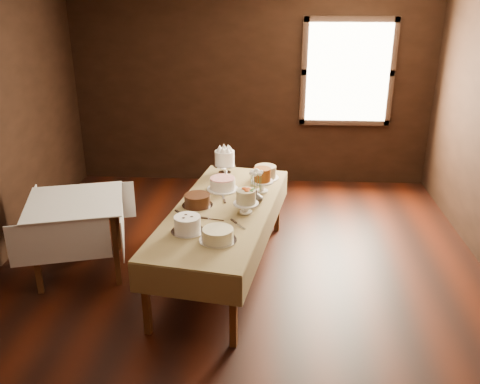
% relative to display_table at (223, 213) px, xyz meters
% --- Properties ---
extents(floor, '(5.00, 6.00, 0.01)m').
position_rel_display_table_xyz_m(floor, '(0.18, -0.34, -0.67)').
color(floor, black).
rests_on(floor, ground).
extents(wall_back, '(5.00, 0.02, 2.80)m').
position_rel_display_table_xyz_m(wall_back, '(0.18, 2.66, 0.73)').
color(wall_back, black).
rests_on(wall_back, ground).
extents(window, '(1.10, 0.05, 1.30)m').
position_rel_display_table_xyz_m(window, '(1.48, 2.60, 0.93)').
color(window, '#FFEABF').
rests_on(window, wall_back).
extents(display_table, '(1.29, 2.45, 0.72)m').
position_rel_display_table_xyz_m(display_table, '(0.00, 0.00, 0.00)').
color(display_table, '#4E2A13').
rests_on(display_table, ground).
extents(side_table, '(1.12, 1.12, 0.77)m').
position_rel_display_table_xyz_m(side_table, '(-1.45, -0.01, 0.01)').
color(side_table, '#4E2A13').
rests_on(side_table, ground).
extents(cake_meringue, '(0.26, 0.26, 0.28)m').
position_rel_display_table_xyz_m(cake_meringue, '(-0.06, 0.96, 0.18)').
color(cake_meringue, silver).
rests_on(cake_meringue, display_table).
extents(cake_speckled, '(0.30, 0.30, 0.14)m').
position_rel_display_table_xyz_m(cake_speckled, '(0.40, 0.84, 0.12)').
color(cake_speckled, white).
rests_on(cake_speckled, display_table).
extents(cake_lattice, '(0.33, 0.33, 0.12)m').
position_rel_display_table_xyz_m(cake_lattice, '(-0.04, 0.47, 0.11)').
color(cake_lattice, white).
rests_on(cake_lattice, display_table).
extents(cake_caramel, '(0.23, 0.23, 0.27)m').
position_rel_display_table_xyz_m(cake_caramel, '(0.37, 0.44, 0.17)').
color(cake_caramel, white).
rests_on(cake_caramel, display_table).
extents(cake_chocolate, '(0.35, 0.35, 0.12)m').
position_rel_display_table_xyz_m(cake_chocolate, '(-0.25, 0.03, 0.11)').
color(cake_chocolate, silver).
rests_on(cake_chocolate, display_table).
extents(cake_flowers, '(0.24, 0.24, 0.25)m').
position_rel_display_table_xyz_m(cake_flowers, '(0.23, -0.10, 0.16)').
color(cake_flowers, white).
rests_on(cake_flowers, display_table).
extents(cake_swirl, '(0.32, 0.32, 0.15)m').
position_rel_display_table_xyz_m(cake_swirl, '(-0.26, -0.53, 0.12)').
color(cake_swirl, silver).
rests_on(cake_swirl, display_table).
extents(cake_cream, '(0.37, 0.37, 0.11)m').
position_rel_display_table_xyz_m(cake_cream, '(0.02, -0.68, 0.11)').
color(cake_cream, silver).
rests_on(cake_cream, display_table).
extents(cake_server_a, '(0.24, 0.08, 0.01)m').
position_rel_display_table_xyz_m(cake_server_a, '(-0.04, -0.27, 0.06)').
color(cake_server_a, silver).
rests_on(cake_server_a, display_table).
extents(cake_server_b, '(0.16, 0.21, 0.01)m').
position_rel_display_table_xyz_m(cake_server_b, '(0.20, -0.40, 0.06)').
color(cake_server_b, silver).
rests_on(cake_server_b, display_table).
extents(cake_server_c, '(0.07, 0.24, 0.01)m').
position_rel_display_table_xyz_m(cake_server_c, '(-0.02, 0.27, 0.06)').
color(cake_server_c, silver).
rests_on(cake_server_c, display_table).
extents(cake_server_d, '(0.14, 0.22, 0.01)m').
position_rel_display_table_xyz_m(cake_server_d, '(0.28, 0.22, 0.06)').
color(cake_server_d, silver).
rests_on(cake_server_d, display_table).
extents(cake_server_e, '(0.18, 0.19, 0.01)m').
position_rel_display_table_xyz_m(cake_server_e, '(-0.34, -0.21, 0.06)').
color(cake_server_e, silver).
rests_on(cake_server_e, display_table).
extents(flower_vase, '(0.19, 0.19, 0.15)m').
position_rel_display_table_xyz_m(flower_vase, '(0.31, 0.12, 0.13)').
color(flower_vase, '#2D2823').
rests_on(flower_vase, display_table).
extents(flower_bouquet, '(0.14, 0.14, 0.20)m').
position_rel_display_table_xyz_m(flower_bouquet, '(0.31, 0.12, 0.32)').
color(flower_bouquet, white).
rests_on(flower_bouquet, flower_vase).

